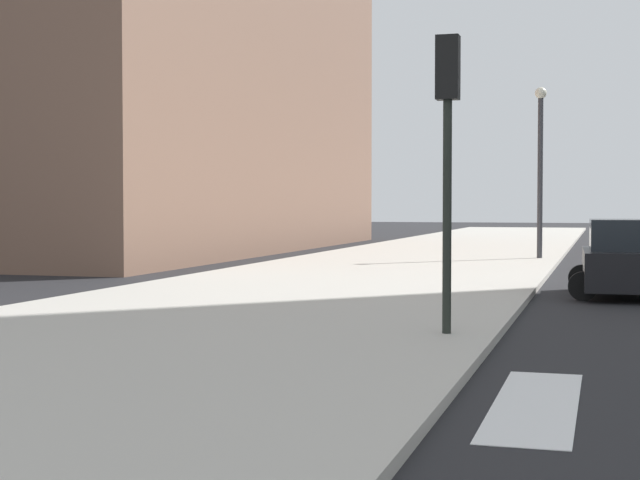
# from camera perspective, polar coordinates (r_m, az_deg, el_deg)

# --- Properties ---
(sidewalk_kerb_west) EXTENTS (10.00, 120.00, 0.15)m
(sidewalk_kerb_west) POSITION_cam_1_polar(r_m,az_deg,el_deg) (27.69, 2.49, -2.27)
(sidewalk_kerb_west) COLOR #B2ADA3
(sidewalk_kerb_west) RESTS_ON ground
(low_rise_brick_west) EXTENTS (16.00, 32.00, 22.62)m
(low_rise_brick_west) POSITION_cam_1_polar(r_m,az_deg,el_deg) (48.32, -11.05, 12.95)
(low_rise_brick_west) COLOR brown
(low_rise_brick_west) RESTS_ON ground
(car_black_nearest) EXTENTS (2.65, 4.16, 1.83)m
(car_black_nearest) POSITION_cam_1_polar(r_m,az_deg,el_deg) (24.05, 17.35, -1.16)
(car_black_nearest) COLOR black
(car_black_nearest) RESTS_ON ground
(traffic_light_far_corner) EXTENTS (0.36, 0.41, 4.67)m
(traffic_light_far_corner) POSITION_cam_1_polar(r_m,az_deg,el_deg) (15.51, 7.48, 6.72)
(traffic_light_far_corner) COLOR black
(traffic_light_far_corner) RESTS_ON sidewalk_kerb_west
(street_lamp) EXTENTS (0.44, 0.44, 6.43)m
(street_lamp) POSITION_cam_1_polar(r_m,az_deg,el_deg) (37.76, 12.76, 4.83)
(street_lamp) COLOR #38383D
(street_lamp) RESTS_ON sidewalk_kerb_west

